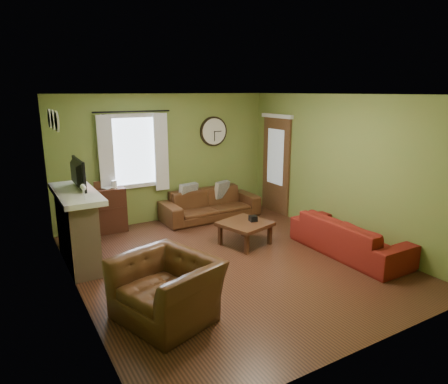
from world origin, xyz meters
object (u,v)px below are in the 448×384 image
sofa_brown (210,204)px  coffee_table (245,233)px  bookshelf (106,211)px  sofa_red (349,236)px  armchair (167,289)px

sofa_brown → coffee_table: size_ratio=2.69×
bookshelf → sofa_brown: bearing=-5.5°
sofa_brown → coffee_table: (-0.20, -1.66, -0.10)m
sofa_red → armchair: (-3.36, -0.28, 0.07)m
bookshelf → armchair: bookshelf is taller
armchair → coffee_table: size_ratio=1.47×
sofa_brown → coffee_table: bearing=-96.7°
coffee_table → sofa_brown: bearing=83.3°
sofa_brown → sofa_red: 3.06m
bookshelf → coffee_table: 2.70m
sofa_brown → armchair: bearing=-125.9°
sofa_red → armchair: armchair is taller
sofa_red → sofa_brown: bearing=20.6°
bookshelf → sofa_red: size_ratio=0.42×
bookshelf → coffee_table: bearing=-43.8°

